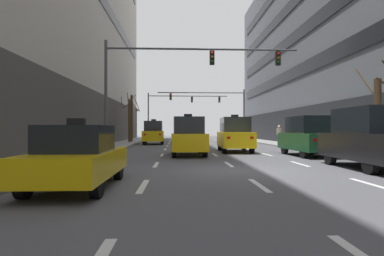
{
  "coord_description": "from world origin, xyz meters",
  "views": [
    {
      "loc": [
        -2.12,
        -11.36,
        1.47
      ],
      "look_at": [
        -0.63,
        21.99,
        1.57
      ],
      "focal_mm": 30.36,
      "sensor_mm": 36.0,
      "label": 1
    }
  ],
  "objects": [
    {
      "name": "lane_stripe_l1_s4",
      "position": [
        -3.0,
        2.0,
        0.0
      ],
      "size": [
        0.16,
        2.0,
        0.01
      ],
      "primitive_type": "cube",
      "color": "silver",
      "rests_on": "ground"
    },
    {
      "name": "taxi_driving_4",
      "position": [
        -4.43,
        20.09,
        1.11
      ],
      "size": [
        2.04,
        4.64,
        2.41
      ],
      "color": "black",
      "rests_on": "ground"
    },
    {
      "name": "sidewalk_left",
      "position": [
        -7.3,
        0.0,
        0.07
      ],
      "size": [
        2.59,
        80.0,
        0.14
      ],
      "primitive_type": "cube",
      "color": "gray",
      "rests_on": "ground"
    },
    {
      "name": "street_tree_1",
      "position": [
        -7.06,
        22.0,
        2.4
      ],
      "size": [
        1.82,
        1.65,
        4.71
      ],
      "color": "#4C3823",
      "rests_on": "sidewalk_left"
    },
    {
      "name": "lane_stripe_l3_s8",
      "position": [
        3.0,
        22.0,
        0.0
      ],
      "size": [
        0.16,
        2.0,
        0.01
      ],
      "primitive_type": "cube",
      "color": "silver",
      "rests_on": "ground"
    },
    {
      "name": "lane_stripe_l3_s4",
      "position": [
        3.0,
        2.0,
        0.0
      ],
      "size": [
        0.16,
        2.0,
        0.01
      ],
      "primitive_type": "cube",
      "color": "silver",
      "rests_on": "ground"
    },
    {
      "name": "car_parked_2",
      "position": [
        4.96,
        5.91,
        1.07
      ],
      "size": [
        1.98,
        4.49,
        2.15
      ],
      "color": "black",
      "rests_on": "ground"
    },
    {
      "name": "lane_stripe_l1_s7",
      "position": [
        -3.0,
        17.0,
        0.0
      ],
      "size": [
        0.16,
        2.0,
        0.01
      ],
      "primitive_type": "cube",
      "color": "silver",
      "rests_on": "ground"
    },
    {
      "name": "lane_stripe_l2_s4",
      "position": [
        0.0,
        2.0,
        0.0
      ],
      "size": [
        0.16,
        2.0,
        0.01
      ],
      "primitive_type": "cube",
      "color": "silver",
      "rests_on": "ground"
    },
    {
      "name": "lane_stripe_l2_s9",
      "position": [
        0.0,
        27.0,
        0.0
      ],
      "size": [
        0.16,
        2.0,
        0.01
      ],
      "primitive_type": "cube",
      "color": "silver",
      "rests_on": "ground"
    },
    {
      "name": "lane_stripe_l1_s8",
      "position": [
        -3.0,
        22.0,
        0.0
      ],
      "size": [
        0.16,
        2.0,
        0.01
      ],
      "primitive_type": "cube",
      "color": "silver",
      "rests_on": "ground"
    },
    {
      "name": "lane_stripe_l2_s6",
      "position": [
        0.0,
        12.0,
        0.0
      ],
      "size": [
        0.16,
        2.0,
        0.01
      ],
      "primitive_type": "cube",
      "color": "silver",
      "rests_on": "ground"
    },
    {
      "name": "street_tree_0",
      "position": [
        -7.03,
        23.62,
        2.8
      ],
      "size": [
        1.39,
        1.39,
        5.28
      ],
      "color": "#4C3823",
      "rests_on": "sidewalk_left"
    },
    {
      "name": "car_parked_1",
      "position": [
        4.96,
        0.22,
        1.12
      ],
      "size": [
        2.03,
        4.69,
        2.26
      ],
      "color": "black",
      "rests_on": "ground"
    },
    {
      "name": "lane_stripe_l2_s10",
      "position": [
        0.0,
        32.0,
        0.0
      ],
      "size": [
        0.16,
        2.0,
        0.01
      ],
      "primitive_type": "cube",
      "color": "silver",
      "rests_on": "ground"
    },
    {
      "name": "lane_stripe_l2_s7",
      "position": [
        0.0,
        17.0,
        0.0
      ],
      "size": [
        0.16,
        2.0,
        0.01
      ],
      "primitive_type": "cube",
      "color": "silver",
      "rests_on": "ground"
    },
    {
      "name": "traffic_signal_1",
      "position": [
        2.86,
        29.92,
        4.71
      ],
      "size": [
        11.15,
        0.35,
        6.4
      ],
      "color": "#4C4C51",
      "rests_on": "sidewalk_right"
    },
    {
      "name": "ground_plane",
      "position": [
        0.0,
        0.0,
        0.0
      ],
      "size": [
        120.0,
        120.0,
        0.0
      ],
      "primitive_type": "plane",
      "color": "#515156"
    },
    {
      "name": "taxi_driving_3",
      "position": [
        1.54,
        9.26,
        1.1
      ],
      "size": [
        2.07,
        4.61,
        2.38
      ],
      "color": "black",
      "rests_on": "ground"
    },
    {
      "name": "lane_stripe_l3_s10",
      "position": [
        3.0,
        32.0,
        0.0
      ],
      "size": [
        0.16,
        2.0,
        0.01
      ],
      "primitive_type": "cube",
      "color": "silver",
      "rests_on": "ground"
    },
    {
      "name": "lane_stripe_l3_s3",
      "position": [
        3.0,
        -3.0,
        0.0
      ],
      "size": [
        0.16,
        2.0,
        0.01
      ],
      "primitive_type": "cube",
      "color": "silver",
      "rests_on": "ground"
    },
    {
      "name": "street_tree_3",
      "position": [
        7.05,
        3.05,
        2.1
      ],
      "size": [
        1.78,
        1.74,
        4.33
      ],
      "color": "#4C3823",
      "rests_on": "sidewalk_right"
    },
    {
      "name": "lane_stripe_l2_s8",
      "position": [
        0.0,
        22.0,
        0.0
      ],
      "size": [
        0.16,
        2.0,
        0.01
      ],
      "primitive_type": "cube",
      "color": "silver",
      "rests_on": "ground"
    },
    {
      "name": "lane_stripe_l1_s5",
      "position": [
        -3.0,
        7.0,
        0.0
      ],
      "size": [
        0.16,
        2.0,
        0.01
      ],
      "primitive_type": "cube",
      "color": "silver",
      "rests_on": "ground"
    },
    {
      "name": "lane_stripe_l3_s6",
      "position": [
        3.0,
        12.0,
        0.0
      ],
      "size": [
        0.16,
        2.0,
        0.01
      ],
      "primitive_type": "cube",
      "color": "silver",
      "rests_on": "ground"
    },
    {
      "name": "lane_stripe_l3_s7",
      "position": [
        3.0,
        17.0,
        0.0
      ],
      "size": [
        0.16,
        2.0,
        0.01
      ],
      "primitive_type": "cube",
      "color": "silver",
      "rests_on": "ground"
    },
    {
      "name": "taxi_driving_2",
      "position": [
        -1.54,
        6.61,
        1.06
      ],
      "size": [
        1.94,
        4.42,
        2.3
      ],
      "color": "black",
      "rests_on": "ground"
    },
    {
      "name": "traffic_signal_0",
      "position": [
        -2.28,
        8.2,
        5.0
      ],
      "size": [
        11.68,
        0.34,
        6.64
      ],
      "color": "#4C4C51",
      "rests_on": "sidewalk_left"
    },
    {
      "name": "lane_stripe_l1_s10",
      "position": [
        -3.0,
        32.0,
        0.0
      ],
      "size": [
        0.16,
        2.0,
        0.01
      ],
      "primitive_type": "cube",
      "color": "silver",
      "rests_on": "ground"
    },
    {
      "name": "lane_stripe_l1_s9",
      "position": [
        -3.0,
        27.0,
        0.0
      ],
      "size": [
        0.16,
        2.0,
        0.01
      ],
      "primitive_type": "cube",
      "color": "silver",
      "rests_on": "ground"
    },
    {
      "name": "car_driving_0",
      "position": [
        -1.59,
        29.35,
        1.09
      ],
      "size": [
        1.89,
        4.51,
        2.18
      ],
      "color": "black",
      "rests_on": "ground"
    },
    {
      "name": "taxi_driving_1",
      "position": [
        -4.59,
        -3.21,
        0.77
      ],
      "size": [
        1.75,
        4.15,
        1.73
      ],
      "color": "black",
      "rests_on": "ground"
    },
    {
      "name": "lane_stripe_l1_s6",
      "position": [
        -3.0,
        12.0,
        0.0
      ],
      "size": [
        0.16,
        2.0,
        0.01
      ],
      "primitive_type": "cube",
      "color": "silver",
      "rests_on": "ground"
    },
    {
      "name": "lane_stripe_l1_s3",
      "position": [
        -3.0,
        -3.0,
        0.0
      ],
      "size": [
        0.16,
        2.0,
        0.01
      ],
      "primitive_type": "cube",
      "color": "silver",
      "rests_on": "ground"
    },
    {
      "name": "lane_stripe_l3_s9",
      "position": [
        3.0,
        27.0,
        0.0
      ],
      "size": [
        0.16,
        2.0,
        0.01
      ],
      "primitive_type": "cube",
      "color": "silver",
      "rests_on": "ground"
    },
    {
      "name": "lane_stripe_l3_s5",
      "position": [
        3.0,
        7.0,
        0.0
      ],
      "size": [
        0.16,
        2.0,
        0.01
      ],
      "primitive_type": "cube",
      "color": "silver",
      "rests_on": "ground"
    },
    {
      "name": "pedestrian_0",
      "position": [
        7.95,
        11.95,
        1.08
      ],
      "size": [
        0.23,
        0.53,
        1.62
      ],
      "color": "black",
      "rests_on": "sidewalk_right"
    },
    {
      "name": "traffic_signal_2",
      "position": [
        -2.26,
        36.37,
        5.01
      ],
      "size": [
        11.73,
        0.34,
        6.62
      ],
      "color": "#4C4C51",
      "rests_on": "sidewalk_left"
    },
    {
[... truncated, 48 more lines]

